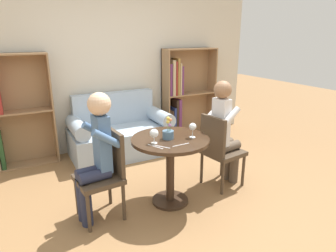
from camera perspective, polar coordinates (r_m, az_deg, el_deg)
ground_plane at (r=3.46m, az=0.40°, el=-14.16°), size 16.00×16.00×0.00m
back_wall at (r=4.85m, az=-11.34°, el=11.62°), size 5.20×0.05×2.70m
round_table at (r=3.19m, az=0.43°, el=-5.34°), size 0.82×0.82×0.75m
couch at (r=4.66m, az=-9.03°, el=-1.55°), size 1.50×0.80×0.92m
bookshelf_left at (r=4.58m, az=-28.91°, el=2.10°), size 0.97×0.28×1.56m
bookshelf_right at (r=5.30m, az=2.58°, el=5.75°), size 0.97×0.28×1.56m
chair_left at (r=3.07m, az=-11.91°, el=-8.39°), size 0.46×0.46×0.90m
chair_right at (r=3.62m, az=9.73°, el=-4.19°), size 0.47×0.47×0.90m
person_left at (r=2.95m, az=-13.64°, el=-5.13°), size 0.44×0.36×1.29m
person_right at (r=3.62m, az=10.75°, el=-0.96°), size 0.45×0.38×1.30m
wine_glass_left at (r=2.96m, az=-2.66°, el=-1.49°), size 0.09×0.09×0.15m
wine_glass_right at (r=3.13m, az=4.73°, el=-0.22°), size 0.08×0.08×0.16m
flower_vase at (r=3.10m, az=0.04°, el=-1.32°), size 0.12×0.12×0.24m
knife_left_setting at (r=2.95m, az=2.44°, el=-3.60°), size 0.19×0.02×0.00m
fork_left_setting at (r=2.90m, az=-2.42°, el=-3.95°), size 0.09×0.18×0.00m
knife_right_setting at (r=2.90m, az=-1.29°, el=-3.93°), size 0.12×0.16×0.00m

